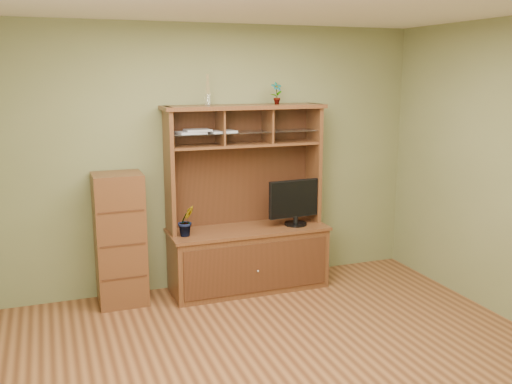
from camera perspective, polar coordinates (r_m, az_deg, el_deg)
room at (r=4.06m, az=3.50°, el=-0.46°), size 4.54×4.04×2.74m
media_hutch at (r=5.93m, az=-0.88°, el=-4.75°), size 1.66×0.61×1.90m
monitor at (r=5.94m, az=4.01°, el=-0.94°), size 0.61×0.23×0.48m
orchid_plant at (r=5.60m, az=-6.99°, el=-2.87°), size 0.20×0.17×0.30m
top_plant at (r=5.88m, az=2.07°, el=9.86°), size 0.13×0.09×0.23m
reed_diffuser at (r=5.65m, az=-4.84°, el=9.81°), size 0.06×0.06×0.30m
magazines at (r=5.66m, az=-5.33°, el=6.05°), size 0.61×0.24×0.04m
side_cabinet at (r=5.66m, az=-13.44°, el=-4.62°), size 0.46×0.42×1.29m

